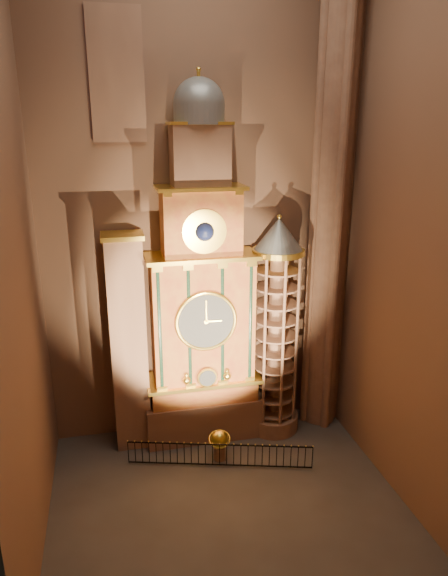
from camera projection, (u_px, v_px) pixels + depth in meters
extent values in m
plane|color=#383330|center=(226.00, 500.00, 20.89)|extent=(14.00, 14.00, 0.00)
plane|color=brown|center=(196.00, 208.00, 23.12)|extent=(22.00, 0.00, 22.00)
plane|color=brown|center=(10.00, 245.00, 16.06)|extent=(0.00, 22.00, 22.00)
plane|color=brown|center=(410.00, 226.00, 19.04)|extent=(0.00, 22.00, 22.00)
cube|color=#8C634C|center=(203.00, 414.00, 25.23)|extent=(5.60, 2.20, 2.00)
cube|color=#993721|center=(203.00, 387.00, 24.78)|extent=(5.00, 2.00, 1.00)
cube|color=yellow|center=(203.00, 377.00, 24.56)|extent=(5.40, 2.30, 0.18)
cube|color=#993721|center=(202.00, 319.00, 23.71)|extent=(4.60, 2.00, 6.00)
cylinder|color=black|center=(160.00, 330.00, 22.48)|extent=(0.32, 0.32, 5.60)
cylinder|color=black|center=(189.00, 328.00, 22.76)|extent=(0.32, 0.32, 5.60)
cylinder|color=black|center=(222.00, 325.00, 23.08)|extent=(0.32, 0.32, 5.60)
cylinder|color=black|center=(250.00, 322.00, 23.35)|extent=(0.32, 0.32, 5.60)
cube|color=yellow|center=(201.00, 256.00, 22.74)|extent=(5.00, 2.25, 0.18)
cylinder|color=#2D3033|center=(206.00, 321.00, 22.69)|extent=(2.60, 0.12, 2.60)
torus|color=yellow|center=(206.00, 322.00, 22.64)|extent=(2.80, 0.16, 2.80)
cylinder|color=yellow|center=(207.00, 378.00, 23.37)|extent=(0.90, 0.10, 0.90)
sphere|color=yellow|center=(187.00, 380.00, 23.23)|extent=(0.36, 0.36, 0.36)
sphere|color=yellow|center=(227.00, 376.00, 23.63)|extent=(0.36, 0.36, 0.36)
cube|color=#993721|center=(201.00, 223.00, 22.35)|extent=(3.40, 1.80, 3.00)
sphere|color=#0B183A|center=(205.00, 232.00, 21.56)|extent=(0.80, 0.80, 0.80)
cube|color=yellow|center=(200.00, 187.00, 21.83)|extent=(3.80, 2.00, 0.15)
cube|color=#8C634C|center=(200.00, 157.00, 21.50)|extent=(2.40, 1.60, 2.60)
sphere|color=slate|center=(199.00, 104.00, 20.86)|extent=(2.10, 2.10, 2.10)
cylinder|color=yellow|center=(199.00, 80.00, 20.58)|extent=(0.14, 0.14, 0.80)
cube|color=#8C634C|center=(129.00, 346.00, 23.29)|extent=(1.60, 1.40, 10.00)
cube|color=yellow|center=(132.00, 390.00, 23.51)|extent=(1.35, 0.10, 2.10)
cube|color=#472513|center=(132.00, 390.00, 23.46)|extent=(1.05, 0.04, 1.75)
cube|color=yellow|center=(128.00, 337.00, 22.72)|extent=(1.35, 0.10, 2.10)
cube|color=#472513|center=(129.00, 338.00, 22.67)|extent=(1.05, 0.04, 1.75)
cube|color=yellow|center=(125.00, 281.00, 21.93)|extent=(1.35, 0.10, 2.10)
cube|color=#472513|center=(125.00, 282.00, 21.88)|extent=(1.05, 0.04, 1.75)
cube|color=yellow|center=(122.00, 236.00, 21.74)|extent=(1.80, 1.60, 0.20)
cylinder|color=#8C634C|center=(273.00, 419.00, 25.88)|extent=(2.50, 2.50, 0.80)
cylinder|color=#8C634C|center=(275.00, 337.00, 24.51)|extent=(0.70, 0.70, 8.20)
cylinder|color=yellow|center=(278.00, 252.00, 23.24)|extent=(2.40, 2.40, 0.25)
cone|color=slate|center=(279.00, 234.00, 23.00)|extent=(2.30, 2.30, 1.50)
sphere|color=yellow|center=(279.00, 217.00, 22.75)|extent=(0.20, 0.20, 0.20)
cylinder|color=#8C634C|center=(331.00, 207.00, 23.49)|extent=(1.60, 1.60, 22.00)
cylinder|color=#8C634C|center=(347.00, 206.00, 23.66)|extent=(0.44, 0.44, 22.00)
cylinder|color=#8C634C|center=(315.00, 208.00, 23.32)|extent=(0.44, 0.44, 22.00)
cylinder|color=#8C634C|center=(324.00, 204.00, 24.24)|extent=(0.44, 0.44, 22.00)
cylinder|color=#8C634C|center=(339.00, 210.00, 22.75)|extent=(0.44, 0.44, 22.00)
cube|color=navy|center=(116.00, 75.00, 20.72)|extent=(2.00, 0.10, 5.00)
cube|color=#8C634C|center=(117.00, 75.00, 20.66)|extent=(2.20, 0.06, 5.20)
cylinder|color=#8C634C|center=(220.00, 453.00, 23.41)|extent=(0.54, 0.54, 0.63)
sphere|color=gold|center=(220.00, 439.00, 23.19)|extent=(0.81, 0.81, 0.81)
torus|color=gold|center=(220.00, 439.00, 23.19)|extent=(1.13, 1.09, 0.44)
cube|color=black|center=(220.00, 445.00, 22.60)|extent=(7.91, 2.26, 0.05)
cube|color=black|center=(220.00, 465.00, 22.92)|extent=(7.91, 2.26, 0.05)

